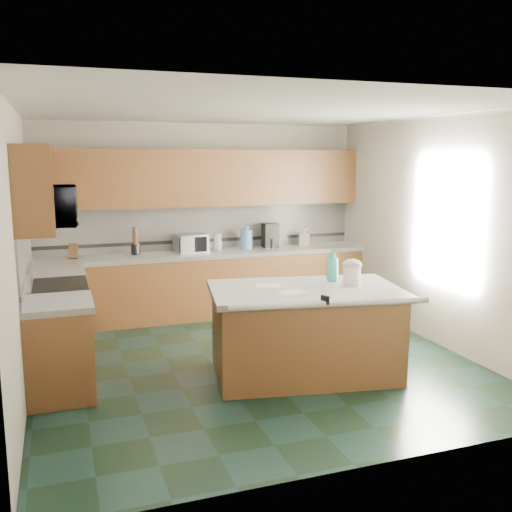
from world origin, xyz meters
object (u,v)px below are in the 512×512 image
knife_block (73,251)px  toaster_oven (191,243)px  treat_jar (352,277)px  island_base (305,334)px  soap_bottle_island (333,265)px  island_top (305,291)px  coffee_maker (270,235)px

knife_block → toaster_oven: toaster_oven is taller
treat_jar → toaster_oven: toaster_oven is taller
island_base → knife_block: (-2.16, 2.56, 0.59)m
knife_block → soap_bottle_island: bearing=-33.5°
toaster_oven → soap_bottle_island: bearing=-78.9°
soap_bottle_island → island_top: bearing=-169.5°
knife_block → treat_jar: bearing=-35.4°
treat_jar → knife_block: knife_block is taller
island_base → soap_bottle_island: (0.40, 0.19, 0.66)m
island_base → toaster_oven: bearing=113.0°
island_top → toaster_oven: bearing=113.0°
knife_block → toaster_oven: (1.56, 0.00, 0.03)m
island_base → knife_block: knife_block is taller
island_top → toaster_oven: (-0.60, 2.56, 0.15)m
island_top → knife_block: 3.35m
soap_bottle_island → coffee_maker: (0.19, 2.40, 0.00)m
treat_jar → soap_bottle_island: bearing=95.5°
treat_jar → coffee_maker: (0.10, 2.65, 0.08)m
treat_jar → knife_block: bearing=121.4°
island_base → coffee_maker: bearing=86.9°
island_top → treat_jar: treat_jar is taller
island_base → treat_jar: size_ratio=9.65×
treat_jar → knife_block: size_ratio=0.95×
coffee_maker → island_top: bearing=-99.0°
island_top → knife_block: (-2.16, 2.56, 0.13)m
treat_jar → toaster_oven: bearing=98.7°
island_top → toaster_oven: toaster_oven is taller
island_base → treat_jar: (0.49, -0.06, 0.58)m
knife_block → coffee_maker: 2.76m
island_base → island_top: size_ratio=0.95×
island_top → soap_bottle_island: bearing=35.4°
island_top → treat_jar: size_ratio=10.19×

